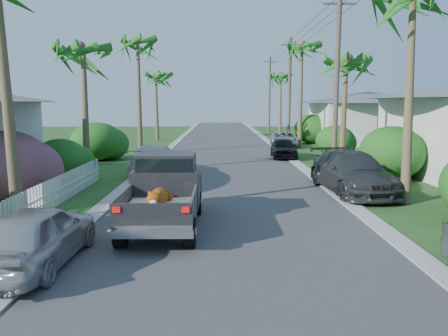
{
  "coord_description": "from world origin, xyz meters",
  "views": [
    {
      "loc": [
        -0.29,
        -9.3,
        3.51
      ],
      "look_at": [
        -0.16,
        5.1,
        1.4
      ],
      "focal_mm": 35.0,
      "sensor_mm": 36.0,
      "label": 1
    }
  ],
  "objects_px": {
    "palm_r_d": "(281,75)",
    "parked_car_ln": "(35,236)",
    "palm_l_c": "(138,40)",
    "utility_pole_d": "(269,95)",
    "parked_car_rd": "(284,139)",
    "parked_car_rf": "(284,148)",
    "palm_l_b": "(82,48)",
    "palm_r_b": "(346,59)",
    "parked_car_rm": "(352,173)",
    "palm_l_d": "(156,74)",
    "utility_pole_c": "(289,91)",
    "house_right_far": "(367,120)",
    "palm_r_c": "(302,45)",
    "utility_pole_b": "(337,82)",
    "pickup_truck": "(166,190)",
    "parked_car_lf": "(155,159)"
  },
  "relations": [
    {
      "from": "palm_r_d",
      "to": "parked_car_ln",
      "type": "bearing_deg",
      "value": -105.05
    },
    {
      "from": "palm_l_c",
      "to": "utility_pole_d",
      "type": "xyz_separation_m",
      "value": [
        11.6,
        21.0,
        -3.31
      ]
    },
    {
      "from": "parked_car_rd",
      "to": "parked_car_rf",
      "type": "bearing_deg",
      "value": -94.14
    },
    {
      "from": "parked_car_rf",
      "to": "parked_car_ln",
      "type": "height_order",
      "value": "parked_car_ln"
    },
    {
      "from": "palm_l_b",
      "to": "palm_r_d",
      "type": "relative_size",
      "value": 0.93
    },
    {
      "from": "palm_l_b",
      "to": "palm_r_b",
      "type": "height_order",
      "value": "palm_l_b"
    },
    {
      "from": "parked_car_rm",
      "to": "palm_l_d",
      "type": "xyz_separation_m",
      "value": [
        -11.5,
        26.16,
        5.64
      ]
    },
    {
      "from": "parked_car_rm",
      "to": "palm_l_d",
      "type": "relative_size",
      "value": 0.71
    },
    {
      "from": "palm_l_c",
      "to": "palm_r_d",
      "type": "distance_m",
      "value": 21.95
    },
    {
      "from": "utility_pole_c",
      "to": "utility_pole_d",
      "type": "distance_m",
      "value": 15.0
    },
    {
      "from": "palm_r_b",
      "to": "palm_l_c",
      "type": "bearing_deg",
      "value": 150.95
    },
    {
      "from": "parked_car_ln",
      "to": "palm_r_b",
      "type": "height_order",
      "value": "palm_r_b"
    },
    {
      "from": "palm_r_d",
      "to": "utility_pole_c",
      "type": "bearing_deg",
      "value": -94.29
    },
    {
      "from": "palm_l_d",
      "to": "house_right_far",
      "type": "xyz_separation_m",
      "value": [
        19.5,
        -4.0,
        -4.32
      ]
    },
    {
      "from": "palm_l_c",
      "to": "palm_r_c",
      "type": "height_order",
      "value": "palm_r_c"
    },
    {
      "from": "palm_r_d",
      "to": "utility_pole_b",
      "type": "height_order",
      "value": "utility_pole_b"
    },
    {
      "from": "palm_l_d",
      "to": "palm_l_c",
      "type": "bearing_deg",
      "value": -87.61
    },
    {
      "from": "parked_car_rf",
      "to": "utility_pole_d",
      "type": "height_order",
      "value": "utility_pole_d"
    },
    {
      "from": "palm_l_d",
      "to": "utility_pole_d",
      "type": "height_order",
      "value": "utility_pole_d"
    },
    {
      "from": "house_right_far",
      "to": "utility_pole_b",
      "type": "bearing_deg",
      "value": -113.52
    },
    {
      "from": "utility_pole_b",
      "to": "utility_pole_d",
      "type": "distance_m",
      "value": 30.0
    },
    {
      "from": "parked_car_ln",
      "to": "utility_pole_d",
      "type": "relative_size",
      "value": 0.45
    },
    {
      "from": "house_right_far",
      "to": "utility_pole_d",
      "type": "xyz_separation_m",
      "value": [
        -7.4,
        13.0,
        2.48
      ]
    },
    {
      "from": "palm_l_c",
      "to": "palm_r_b",
      "type": "height_order",
      "value": "palm_l_c"
    },
    {
      "from": "pickup_truck",
      "to": "parked_car_ln",
      "type": "height_order",
      "value": "pickup_truck"
    },
    {
      "from": "palm_l_b",
      "to": "palm_l_c",
      "type": "distance_m",
      "value": 10.19
    },
    {
      "from": "palm_l_d",
      "to": "utility_pole_c",
      "type": "distance_m",
      "value": 13.63
    },
    {
      "from": "parked_car_rm",
      "to": "utility_pole_d",
      "type": "distance_m",
      "value": 35.37
    },
    {
      "from": "palm_l_b",
      "to": "house_right_far",
      "type": "height_order",
      "value": "palm_l_b"
    },
    {
      "from": "pickup_truck",
      "to": "palm_l_c",
      "type": "height_order",
      "value": "palm_l_c"
    },
    {
      "from": "parked_car_rd",
      "to": "parked_car_ln",
      "type": "height_order",
      "value": "parked_car_ln"
    },
    {
      "from": "parked_car_ln",
      "to": "palm_r_d",
      "type": "height_order",
      "value": "palm_r_d"
    },
    {
      "from": "parked_car_rf",
      "to": "palm_l_d",
      "type": "relative_size",
      "value": 0.5
    },
    {
      "from": "palm_r_c",
      "to": "parked_car_rm",
      "type": "bearing_deg",
      "value": -93.78
    },
    {
      "from": "palm_r_c",
      "to": "utility_pole_d",
      "type": "bearing_deg",
      "value": 92.02
    },
    {
      "from": "palm_r_c",
      "to": "house_right_far",
      "type": "height_order",
      "value": "palm_r_c"
    },
    {
      "from": "palm_r_c",
      "to": "utility_pole_b",
      "type": "height_order",
      "value": "palm_r_c"
    },
    {
      "from": "palm_r_c",
      "to": "utility_pole_c",
      "type": "bearing_deg",
      "value": 106.7
    },
    {
      "from": "parked_car_rd",
      "to": "palm_l_c",
      "type": "distance_m",
      "value": 13.99
    },
    {
      "from": "parked_car_lf",
      "to": "palm_l_d",
      "type": "bearing_deg",
      "value": -79.57
    },
    {
      "from": "parked_car_lf",
      "to": "palm_l_b",
      "type": "relative_size",
      "value": 0.67
    },
    {
      "from": "palm_l_b",
      "to": "utility_pole_d",
      "type": "xyz_separation_m",
      "value": [
        12.4,
        31.0,
        -1.55
      ]
    },
    {
      "from": "parked_car_rm",
      "to": "palm_l_b",
      "type": "relative_size",
      "value": 0.74
    },
    {
      "from": "parked_car_rf",
      "to": "parked_car_rd",
      "type": "relative_size",
      "value": 0.86
    },
    {
      "from": "parked_car_rm",
      "to": "palm_r_d",
      "type": "bearing_deg",
      "value": 82.55
    },
    {
      "from": "pickup_truck",
      "to": "parked_car_lf",
      "type": "bearing_deg",
      "value": 100.11
    },
    {
      "from": "palm_r_c",
      "to": "house_right_far",
      "type": "bearing_deg",
      "value": 30.47
    },
    {
      "from": "parked_car_ln",
      "to": "palm_r_b",
      "type": "relative_size",
      "value": 0.56
    },
    {
      "from": "palm_r_c",
      "to": "utility_pole_c",
      "type": "distance_m",
      "value": 4.08
    },
    {
      "from": "palm_l_c",
      "to": "parked_car_lf",
      "type": "bearing_deg",
      "value": -75.19
    }
  ]
}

